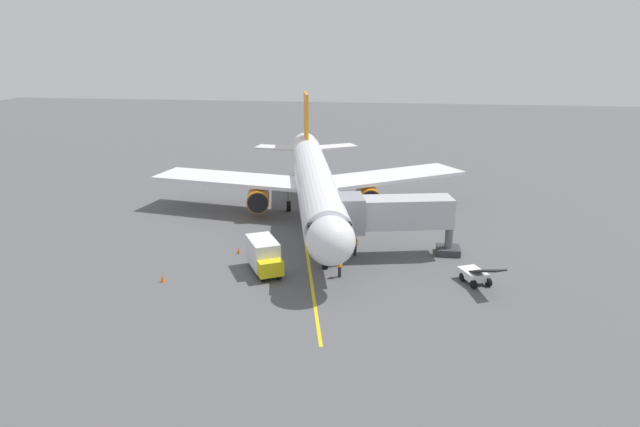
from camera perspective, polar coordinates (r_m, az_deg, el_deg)
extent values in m
plane|color=#565659|center=(62.30, -1.99, 0.33)|extent=(220.00, 220.00, 0.00)
cube|color=yellow|center=(53.80, -1.53, -2.41)|extent=(8.75, 39.13, 0.01)
cylinder|color=white|center=(58.31, -0.59, 3.35)|extent=(10.95, 34.03, 3.80)
ellipsoid|color=white|center=(40.92, 1.07, -2.73)|extent=(4.38, 4.68, 3.61)
cone|color=white|center=(76.37, -1.50, 6.65)|extent=(3.98, 3.66, 3.42)
cube|color=black|center=(42.05, 0.90, -1.38)|extent=(3.50, 2.25, 0.90)
cube|color=white|center=(63.13, 6.95, 3.73)|extent=(17.02, 13.90, 0.36)
cylinder|color=orange|center=(60.44, 4.85, 1.72)|extent=(2.97, 3.81, 2.30)
cylinder|color=black|center=(58.77, 5.12, 1.27)|extent=(2.09, 0.64, 2.10)
cube|color=white|center=(62.14, -8.70, 3.45)|extent=(17.68, 8.00, 0.36)
cylinder|color=orange|center=(59.73, -6.21, 1.50)|extent=(2.97, 3.81, 2.30)
cylinder|color=black|center=(58.05, -6.26, 1.03)|extent=(2.09, 0.64, 2.10)
cube|color=orange|center=(72.80, -1.40, 9.16)|extent=(1.37, 4.77, 7.20)
cube|color=white|center=(73.25, 1.15, 6.67)|extent=(6.74, 5.30, 0.24)
cube|color=white|center=(72.93, -3.90, 6.59)|extent=(6.61, 3.02, 0.24)
cylinder|color=slate|center=(46.13, 0.51, -3.51)|extent=(0.24, 0.24, 2.77)
cylinder|color=black|center=(46.63, 0.51, -5.10)|extent=(0.59, 0.78, 0.70)
cylinder|color=slate|center=(61.95, 1.64, 2.10)|extent=(0.24, 0.24, 2.77)
cylinder|color=black|center=(62.33, 1.63, 0.87)|extent=(0.67, 1.17, 1.10)
cylinder|color=slate|center=(61.65, -3.18, 2.01)|extent=(0.24, 0.24, 2.77)
cylinder|color=black|center=(62.02, -3.16, 0.77)|extent=(0.67, 1.17, 1.10)
cube|color=#B7B7BC|center=(48.71, 7.91, 0.14)|extent=(9.35, 4.46, 2.50)
cube|color=gray|center=(47.98, 2.65, 0.03)|extent=(3.42, 3.72, 3.00)
cylinder|color=slate|center=(50.43, 12.83, -1.87)|extent=(0.70, 0.70, 3.90)
cube|color=#333338|center=(50.98, 12.71, -3.62)|extent=(2.00, 2.00, 0.60)
cylinder|color=#23232D|center=(44.98, 1.98, -5.85)|extent=(0.26, 0.26, 0.88)
cube|color=orange|center=(44.70, 1.99, -4.98)|extent=(0.37, 0.44, 0.60)
cube|color=silver|center=(44.70, 1.99, -4.98)|extent=(0.39, 0.47, 0.10)
sphere|color=tan|center=(44.54, 1.99, -4.48)|extent=(0.22, 0.22, 0.22)
cylinder|color=#23232D|center=(49.40, 3.54, -3.72)|extent=(0.26, 0.26, 0.88)
cube|color=orange|center=(49.15, 3.55, -2.91)|extent=(0.40, 0.45, 0.60)
cube|color=silver|center=(49.15, 3.55, -2.91)|extent=(0.42, 0.47, 0.10)
sphere|color=tan|center=(49.00, 3.56, -2.45)|extent=(0.22, 0.22, 0.22)
cube|color=yellow|center=(44.57, -5.08, -5.33)|extent=(2.48, 2.40, 1.20)
cube|color=black|center=(43.87, -4.84, -5.42)|extent=(1.57, 0.95, 0.70)
cube|color=silver|center=(46.14, -5.75, -3.88)|extent=(3.47, 4.12, 2.20)
cylinder|color=black|center=(44.74, -4.17, -6.05)|extent=(0.62, 0.86, 0.84)
cylinder|color=black|center=(44.43, -5.79, -6.27)|extent=(0.62, 0.86, 0.84)
cylinder|color=black|center=(47.59, -5.26, -4.62)|extent=(0.62, 0.86, 0.84)
cylinder|color=black|center=(47.30, -6.79, -4.81)|extent=(0.62, 0.86, 0.84)
cube|color=white|center=(45.64, 15.07, -5.87)|extent=(2.32, 2.64, 0.60)
cube|color=black|center=(44.09, 16.29, -5.54)|extent=(2.47, 3.76, 1.61)
cylinder|color=black|center=(45.24, 16.53, -6.62)|extent=(0.51, 0.68, 0.64)
cylinder|color=black|center=(44.55, 15.14, -6.88)|extent=(0.51, 0.68, 0.64)
cylinder|color=black|center=(46.36, 15.49, -5.94)|extent=(0.51, 0.68, 0.64)
cylinder|color=black|center=(45.69, 14.12, -6.18)|extent=(0.51, 0.68, 0.64)
cone|color=#F2590F|center=(45.85, -4.02, -5.65)|extent=(0.32, 0.32, 0.55)
cone|color=#F2590F|center=(50.28, -8.15, -3.69)|extent=(0.32, 0.32, 0.55)
cone|color=#F2590F|center=(45.79, -15.49, -6.30)|extent=(0.32, 0.32, 0.55)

